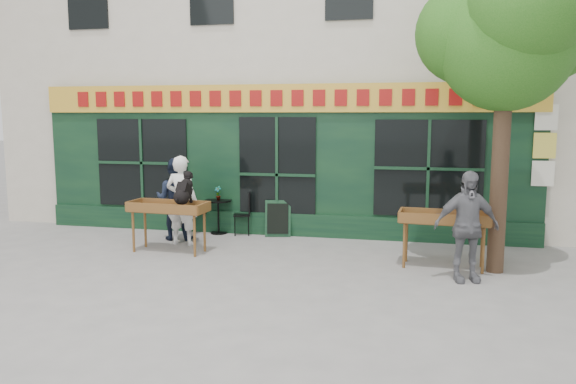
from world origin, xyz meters
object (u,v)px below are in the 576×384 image
Objects in this scene: woman at (182,200)px; man_left at (175,199)px; book_cart_center at (168,210)px; bistro_table at (218,210)px; dog at (184,187)px; man_right at (466,226)px; book_cart_right at (444,221)px.

woman is 0.53m from man_left.
woman is 1.05× the size of man_left.
book_cart_center is 0.88× the size of man_left.
bistro_table is at bearing -103.91° from woman.
man_left is (-0.68, 1.11, -0.42)m from dog.
man_left is (-0.33, 1.06, 0.05)m from book_cart_center.
book_cart_center is 2.02× the size of bistro_table.
bistro_table is (-5.07, 2.57, -0.35)m from man_right.
bistro_table is at bearing 82.29° from book_cart_center.
man_left is (-5.77, 1.83, -0.02)m from man_right.
woman reaches higher than man_right.
book_cart_center is at bearing 102.88° from man_left.
man_left reaches higher than book_cart_right.
book_cart_center is 0.66m from woman.
book_cart_right is (4.80, 0.04, -0.47)m from dog.
book_cart_right is at bearing 164.57° from man_left.
woman is at bearing -107.81° from bistro_table.
man_right is at bearing -26.85° from bistro_table.
book_cart_center reaches higher than bistro_table.
book_cart_right is 5.58m from man_left.
dog is 2.00m from bistro_table.
book_cart_center is at bearing 156.10° from man_right.
book_cart_center is 1.11m from man_left.
book_cart_right is at bearing 4.34° from dog.
book_cart_center is 0.86× the size of man_right.
dog is at bearing 117.07° from man_left.
dog reaches higher than bistro_table.
woman reaches higher than dog.
bistro_table is at bearing -137.64° from man_left.
bistro_table is at bearing 163.23° from book_cart_right.
dog reaches higher than book_cart_center.
dog is at bearing 156.11° from man_right.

